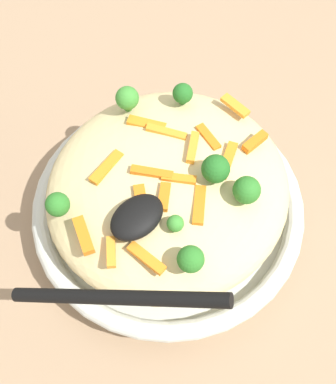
# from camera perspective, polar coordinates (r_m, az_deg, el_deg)

# --- Properties ---
(ground_plane) EXTENTS (2.40, 2.40, 0.00)m
(ground_plane) POSITION_cam_1_polar(r_m,az_deg,el_deg) (0.60, -0.00, -3.11)
(ground_plane) COLOR #9E7F60
(serving_bowl) EXTENTS (0.30, 0.30, 0.05)m
(serving_bowl) POSITION_cam_1_polar(r_m,az_deg,el_deg) (0.58, -0.00, -2.00)
(serving_bowl) COLOR silver
(serving_bowl) RESTS_ON ground_plane
(pasta_mound) EXTENTS (0.26, 0.25, 0.07)m
(pasta_mound) POSITION_cam_1_polar(r_m,az_deg,el_deg) (0.54, -0.00, 0.43)
(pasta_mound) COLOR #DBC689
(pasta_mound) RESTS_ON serving_bowl
(carrot_piece_0) EXTENTS (0.03, 0.03, 0.01)m
(carrot_piece_0) POSITION_cam_1_polar(r_m,az_deg,el_deg) (0.50, 1.30, 1.58)
(carrot_piece_0) COLOR orange
(carrot_piece_0) RESTS_ON pasta_mound
(carrot_piece_1) EXTENTS (0.02, 0.04, 0.01)m
(carrot_piece_1) POSITION_cam_1_polar(r_m,az_deg,el_deg) (0.53, 4.24, 6.29)
(carrot_piece_1) COLOR orange
(carrot_piece_1) RESTS_ON pasta_mound
(carrot_piece_2) EXTENTS (0.01, 0.04, 0.01)m
(carrot_piece_2) POSITION_cam_1_polar(r_m,az_deg,el_deg) (0.47, -2.40, -7.34)
(carrot_piece_2) COLOR orange
(carrot_piece_2) RESTS_ON pasta_mound
(carrot_piece_3) EXTENTS (0.04, 0.03, 0.01)m
(carrot_piece_3) POSITION_cam_1_polar(r_m,az_deg,el_deg) (0.52, 6.62, 3.50)
(carrot_piece_3) COLOR orange
(carrot_piece_3) RESTS_ON pasta_mound
(carrot_piece_4) EXTENTS (0.03, 0.04, 0.01)m
(carrot_piece_4) POSITION_cam_1_polar(r_m,az_deg,el_deg) (0.50, -1.81, 2.12)
(carrot_piece_4) COLOR orange
(carrot_piece_4) RESTS_ON pasta_mound
(carrot_piece_5) EXTENTS (0.04, 0.03, 0.01)m
(carrot_piece_5) POSITION_cam_1_polar(r_m,az_deg,el_deg) (0.49, 3.49, -1.44)
(carrot_piece_5) COLOR orange
(carrot_piece_5) RESTS_ON pasta_mound
(carrot_piece_6) EXTENTS (0.03, 0.03, 0.01)m
(carrot_piece_6) POSITION_cam_1_polar(r_m,az_deg,el_deg) (0.47, -6.33, -6.64)
(carrot_piece_6) COLOR orange
(carrot_piece_6) RESTS_ON pasta_mound
(carrot_piece_7) EXTENTS (0.03, 0.04, 0.01)m
(carrot_piece_7) POSITION_cam_1_polar(r_m,az_deg,el_deg) (0.48, -9.36, -4.78)
(carrot_piece_7) COLOR orange
(carrot_piece_7) RESTS_ON pasta_mound
(carrot_piece_8) EXTENTS (0.03, 0.04, 0.01)m
(carrot_piece_8) POSITION_cam_1_polar(r_m,az_deg,el_deg) (0.53, -0.19, 6.67)
(carrot_piece_8) COLOR orange
(carrot_piece_8) RESTS_ON pasta_mound
(carrot_piece_9) EXTENTS (0.03, 0.04, 0.01)m
(carrot_piece_9) POSITION_cam_1_polar(r_m,az_deg,el_deg) (0.54, -2.39, 7.54)
(carrot_piece_9) COLOR orange
(carrot_piece_9) RESTS_ON pasta_mound
(carrot_piece_10) EXTENTS (0.03, 0.04, 0.01)m
(carrot_piece_10) POSITION_cam_1_polar(r_m,az_deg,el_deg) (0.49, -2.94, -1.46)
(carrot_piece_10) COLOR orange
(carrot_piece_10) RESTS_ON pasta_mound
(carrot_piece_11) EXTENTS (0.04, 0.02, 0.01)m
(carrot_piece_11) POSITION_cam_1_polar(r_m,az_deg,el_deg) (0.52, -6.84, 2.75)
(carrot_piece_11) COLOR orange
(carrot_piece_11) RESTS_ON pasta_mound
(carrot_piece_12) EXTENTS (0.03, 0.03, 0.01)m
(carrot_piece_12) POSITION_cam_1_polar(r_m,az_deg,el_deg) (0.52, 3.05, 4.71)
(carrot_piece_12) COLOR orange
(carrot_piece_12) RESTS_ON pasta_mound
(carrot_piece_13) EXTENTS (0.03, 0.01, 0.01)m
(carrot_piece_13) POSITION_cam_1_polar(r_m,az_deg,el_deg) (0.54, 9.63, 5.52)
(carrot_piece_13) COLOR orange
(carrot_piece_13) RESTS_ON pasta_mound
(carrot_piece_14) EXTENTS (0.01, 0.03, 0.01)m
(carrot_piece_14) POSITION_cam_1_polar(r_m,az_deg,el_deg) (0.56, 7.46, 9.47)
(carrot_piece_14) COLOR orange
(carrot_piece_14) RESTS_ON pasta_mound
(carrot_piece_15) EXTENTS (0.03, 0.03, 0.01)m
(carrot_piece_15) POSITION_cam_1_polar(r_m,az_deg,el_deg) (0.49, -0.44, -0.53)
(carrot_piece_15) COLOR orange
(carrot_piece_15) RESTS_ON pasta_mound
(broccoli_floret_0) EXTENTS (0.02, 0.02, 0.02)m
(broccoli_floret_0) POSITION_cam_1_polar(r_m,az_deg,el_deg) (0.47, 0.82, -3.53)
(broccoli_floret_0) COLOR #377928
(broccoli_floret_0) RESTS_ON pasta_mound
(broccoli_floret_1) EXTENTS (0.03, 0.03, 0.03)m
(broccoli_floret_1) POSITION_cam_1_polar(r_m,az_deg,el_deg) (0.55, -4.55, 10.32)
(broccoli_floret_1) COLOR #377928
(broccoli_floret_1) RESTS_ON pasta_mound
(broccoli_floret_2) EXTENTS (0.03, 0.03, 0.03)m
(broccoli_floret_2) POSITION_cam_1_polar(r_m,az_deg,el_deg) (0.49, 5.31, 2.56)
(broccoli_floret_2) COLOR #205B1C
(broccoli_floret_2) RESTS_ON pasta_mound
(broccoli_floret_3) EXTENTS (0.02, 0.02, 0.03)m
(broccoli_floret_3) POSITION_cam_1_polar(r_m,az_deg,el_deg) (0.49, -12.15, -1.38)
(broccoli_floret_3) COLOR #296820
(broccoli_floret_3) RESTS_ON pasta_mound
(broccoli_floret_4) EXTENTS (0.02, 0.02, 0.03)m
(broccoli_floret_4) POSITION_cam_1_polar(r_m,az_deg,el_deg) (0.56, 1.64, 10.87)
(broccoli_floret_4) COLOR #205B1C
(broccoli_floret_4) RESTS_ON pasta_mound
(broccoli_floret_5) EXTENTS (0.02, 0.02, 0.03)m
(broccoli_floret_5) POSITION_cam_1_polar(r_m,az_deg,el_deg) (0.46, 2.53, -7.47)
(broccoli_floret_5) COLOR #296820
(broccoli_floret_5) RESTS_ON pasta_mound
(broccoli_floret_6) EXTENTS (0.03, 0.03, 0.03)m
(broccoli_floret_6) POSITION_cam_1_polar(r_m,az_deg,el_deg) (0.49, 8.73, 0.19)
(broccoli_floret_6) COLOR #296820
(broccoli_floret_6) RESTS_ON pasta_mound
(serving_spoon) EXTENTS (0.16, 0.15, 0.08)m
(serving_spoon) POSITION_cam_1_polar(r_m,az_deg,el_deg) (0.45, -4.40, -6.04)
(serving_spoon) COLOR black
(serving_spoon) RESTS_ON pasta_mound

